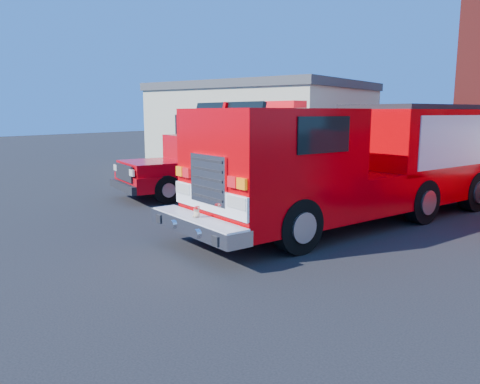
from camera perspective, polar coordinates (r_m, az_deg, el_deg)
The scene contains 4 objects.
ground at distance 10.30m, azimuth 4.00°, elevation -6.24°, with size 100.00×100.00×0.00m, color black.
side_building at distance 25.71m, azimuth 2.75°, elevation 8.32°, with size 10.20×8.20×4.35m.
fire_engine at distance 12.49m, azimuth 14.58°, elevation 3.69°, with size 5.50×10.29×3.06m.
pickup_truck at distance 16.39m, azimuth -3.76°, elevation 3.20°, with size 4.43×6.66×2.05m.
Camera 1 is at (5.31, -8.36, 2.83)m, focal length 35.00 mm.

